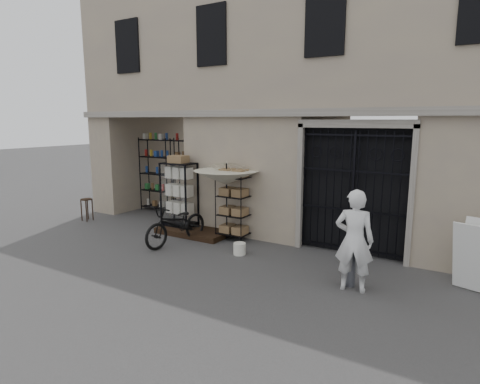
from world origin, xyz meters
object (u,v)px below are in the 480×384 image
Objects in this scene: display_cabinet at (179,198)px; steel_bollard at (351,263)px; wire_rack at (234,207)px; market_umbrella at (226,174)px; shopkeeper at (352,290)px; easel_sign at (475,255)px; wooden_stool at (87,209)px; white_bucket at (240,249)px; bicycle at (177,244)px.

display_cabinet reaches higher than steel_bollard.
wire_rack is 0.89m from market_umbrella.
steel_bollard reaches higher than shopkeeper.
wire_rack reaches higher than shopkeeper.
steel_bollard is 0.49m from shopkeeper.
easel_sign reaches higher than steel_bollard.
white_bucket is at bearing -2.90° from wooden_stool.
display_cabinet reaches higher than bicycle.
market_umbrella is at bearing 136.32° from white_bucket.
market_umbrella is at bearing -167.17° from easel_sign.
wooden_stool reaches higher than white_bucket.
shopkeeper is at bearing -64.78° from steel_bollard.
market_umbrella reaches higher than bicycle.
shopkeeper is at bearing -12.31° from white_bucket.
white_bucket is 1.78m from bicycle.
bicycle is (-1.01, -1.07, -0.86)m from wire_rack.
steel_bollard is (3.65, -1.35, -1.27)m from market_umbrella.
easel_sign is at bearing 1.36° from wooden_stool.
easel_sign is at bearing -3.61° from market_umbrella.
market_umbrella is 1.23× the size of bicycle.
bicycle is 3.98m from wooden_stool.
market_umbrella is 5.01m from wooden_stool.
steel_bollard is (5.22, -1.33, -0.49)m from display_cabinet.
wooden_stool is 0.54× the size of easel_sign.
shopkeeper is at bearing -26.17° from wire_rack.
steel_bollard is (2.72, -0.46, 0.32)m from white_bucket.
easel_sign is (7.17, -0.34, -0.29)m from display_cabinet.
steel_bollard reaches higher than wooden_stool.
white_bucket is 0.22× the size of easel_sign.
white_bucket is at bearing -157.01° from easel_sign.
white_bucket is 4.73m from easel_sign.
display_cabinet is at bearing -25.60° from shopkeeper.
easel_sign is (4.67, 0.54, 0.52)m from white_bucket.
wooden_stool is (-5.71, 0.29, 0.23)m from white_bucket.
wooden_stool is 8.46m from steel_bollard.
shopkeeper is at bearing 1.36° from bicycle.
bicycle is (-0.83, -1.01, -1.73)m from market_umbrella.
wire_rack is 5.03m from wooden_stool.
wire_rack reaches higher than steel_bollard.
wire_rack is 0.90× the size of bicycle.
steel_bollard is at bearing -5.05° from wooden_stool.
easel_sign is at bearing 4.80° from display_cabinet.
bicycle is 4.52m from steel_bollard.
shopkeeper is at bearing -21.94° from market_umbrella.
shopkeeper is (4.55, -0.49, 0.00)m from bicycle.
shopkeeper is (8.50, -0.90, -0.36)m from wooden_stool.
wooden_stool is at bearing -172.83° from market_umbrella.
display_cabinet is 3.31m from wooden_stool.
wooden_stool is at bearing -162.20° from display_cabinet.
easel_sign is (1.96, 0.99, 0.20)m from steel_bollard.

